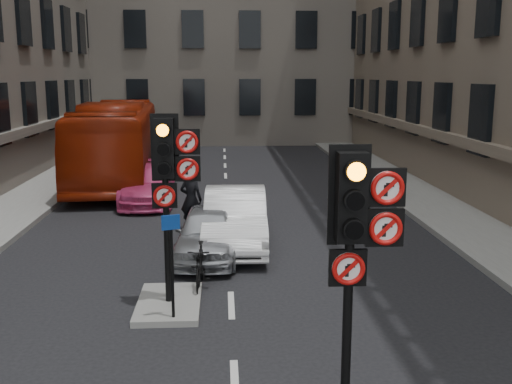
{
  "coord_description": "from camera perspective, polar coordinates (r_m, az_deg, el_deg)",
  "views": [
    {
      "loc": [
        -0.15,
        -5.97,
        4.41
      ],
      "look_at": [
        0.38,
        3.15,
        2.6
      ],
      "focal_mm": 42.0,
      "sensor_mm": 36.0,
      "label": 1
    }
  ],
  "objects": [
    {
      "name": "signal_near",
      "position": [
        7.38,
        9.63,
        -3.29
      ],
      "size": [
        0.91,
        0.4,
        3.58
      ],
      "color": "black",
      "rests_on": "ground"
    },
    {
      "name": "motorcyclist",
      "position": [
        17.16,
        -6.21,
        -0.71
      ],
      "size": [
        0.75,
        0.6,
        1.78
      ],
      "primitive_type": "imported",
      "rotation": [
        0.0,
        0.0,
        2.84
      ],
      "color": "black",
      "rests_on": "ground"
    },
    {
      "name": "bus_red",
      "position": [
        25.6,
        -13.1,
        4.69
      ],
      "size": [
        3.58,
        11.93,
        3.28
      ],
      "primitive_type": "imported",
      "rotation": [
        0.0,
        0.0,
        0.07
      ],
      "color": "maroon",
      "rests_on": "ground"
    },
    {
      "name": "info_sign",
      "position": [
        10.65,
        -8.05,
        -5.66
      ],
      "size": [
        0.32,
        0.14,
        1.89
      ],
      "rotation": [
        0.0,
        0.0,
        0.32
      ],
      "color": "black",
      "rests_on": "centre_island"
    },
    {
      "name": "motorcycle",
      "position": [
        12.62,
        -5.34,
        -7.05
      ],
      "size": [
        0.52,
        1.58,
        0.94
      ],
      "primitive_type": "imported",
      "rotation": [
        0.0,
        0.0,
        -0.05
      ],
      "color": "black",
      "rests_on": "ground"
    },
    {
      "name": "pavement_right",
      "position": [
        19.89,
        18.49,
        -1.96
      ],
      "size": [
        3.0,
        50.0,
        0.16
      ],
      "primitive_type": "cube",
      "color": "gray",
      "rests_on": "ground"
    },
    {
      "name": "car_silver",
      "position": [
        14.61,
        -4.6,
        -3.85
      ],
      "size": [
        1.7,
        3.74,
        1.25
      ],
      "primitive_type": "imported",
      "rotation": [
        0.0,
        0.0,
        -0.06
      ],
      "color": "#9FA2A6",
      "rests_on": "ground"
    },
    {
      "name": "centre_island",
      "position": [
        11.85,
        -8.28,
        -10.46
      ],
      "size": [
        1.2,
        2.0,
        0.12
      ],
      "primitive_type": "cube",
      "color": "gray",
      "rests_on": "ground"
    },
    {
      "name": "car_pink",
      "position": [
        21.09,
        -10.27,
        0.72
      ],
      "size": [
        2.01,
        4.5,
        1.28
      ],
      "primitive_type": "imported",
      "rotation": [
        0.0,
        0.0,
        0.05
      ],
      "color": "#D43E79",
      "rests_on": "ground"
    },
    {
      "name": "car_white",
      "position": [
        15.48,
        -1.98,
        -2.52
      ],
      "size": [
        1.69,
        4.53,
        1.48
      ],
      "primitive_type": "imported",
      "rotation": [
        0.0,
        0.0,
        -0.03
      ],
      "color": "white",
      "rests_on": "ground"
    },
    {
      "name": "signal_far",
      "position": [
        11.14,
        -8.23,
        2.27
      ],
      "size": [
        0.91,
        0.4,
        3.58
      ],
      "color": "black",
      "rests_on": "centre_island"
    }
  ]
}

